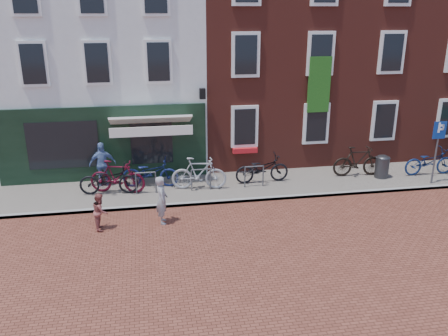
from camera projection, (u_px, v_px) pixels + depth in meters
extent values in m
plane|color=brown|center=(248.00, 202.00, 16.29)|extent=(80.00, 80.00, 0.00)
cube|color=slate|center=(265.00, 184.00, 17.84)|extent=(24.00, 3.00, 0.10)
cube|color=silver|center=(105.00, 55.00, 20.55)|extent=(8.00, 8.00, 9.00)
cube|color=maroon|center=(258.00, 42.00, 21.53)|extent=(6.00, 8.00, 10.00)
cube|color=maroon|center=(378.00, 41.00, 22.51)|extent=(6.00, 8.00, 10.00)
cylinder|color=#333336|center=(382.00, 168.00, 18.31)|extent=(0.53, 0.53, 0.80)
ellipsoid|color=#333336|center=(383.00, 157.00, 18.16)|extent=(0.53, 0.53, 0.24)
cylinder|color=#4C4C4F|center=(436.00, 153.00, 17.43)|extent=(0.07, 0.07, 2.40)
cube|color=navy|center=(440.00, 130.00, 17.12)|extent=(0.50, 0.04, 0.65)
imported|color=gray|center=(162.00, 200.00, 14.50)|extent=(0.39, 0.58, 1.55)
imported|color=#924944|center=(100.00, 211.00, 14.14)|extent=(0.45, 0.57, 1.16)
imported|color=#607CB1|center=(103.00, 164.00, 17.35)|extent=(1.03, 0.53, 1.68)
imported|color=black|center=(109.00, 179.00, 16.61)|extent=(2.14, 0.89, 1.10)
imported|color=#4E091A|center=(117.00, 177.00, 16.71)|extent=(2.11, 1.09, 1.22)
imported|color=#141D4D|center=(150.00, 172.00, 17.32)|extent=(2.18, 1.02, 1.10)
imported|color=#9C9C9E|center=(199.00, 173.00, 17.06)|extent=(2.10, 0.89, 1.22)
imported|color=black|center=(262.00, 169.00, 17.75)|extent=(2.13, 0.83, 1.10)
imported|color=black|center=(358.00, 161.00, 18.42)|extent=(2.06, 0.69, 1.22)
imported|color=#0E1E46|center=(429.00, 161.00, 18.58)|extent=(2.10, 0.75, 1.10)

